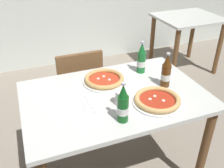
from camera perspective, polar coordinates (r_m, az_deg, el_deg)
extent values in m
cube|color=silver|center=(1.67, 0.62, -2.74)|extent=(1.20, 0.80, 0.03)
cylinder|color=brown|center=(1.93, 20.17, -13.96)|extent=(0.06, 0.06, 0.72)
cylinder|color=brown|center=(2.08, -17.21, -9.39)|extent=(0.06, 0.06, 0.72)
cylinder|color=brown|center=(2.34, 9.84, -3.45)|extent=(0.06, 0.06, 0.72)
cube|color=brown|center=(2.36, -7.91, -0.91)|extent=(0.40, 0.40, 0.04)
cube|color=brown|center=(2.10, -7.10, 1.81)|extent=(0.38, 0.04, 0.40)
cylinder|color=brown|center=(2.65, -4.93, -2.56)|extent=(0.04, 0.04, 0.41)
cylinder|color=brown|center=(2.60, -12.13, -4.01)|extent=(0.04, 0.04, 0.41)
cylinder|color=brown|center=(2.39, -2.52, -6.74)|extent=(0.04, 0.04, 0.41)
cylinder|color=brown|center=(2.33, -10.55, -8.49)|extent=(0.04, 0.04, 0.41)
cube|color=silver|center=(3.51, 17.00, 14.21)|extent=(0.80, 0.70, 0.03)
cylinder|color=brown|center=(3.22, 14.13, 6.02)|extent=(0.06, 0.06, 0.72)
cylinder|color=brown|center=(3.64, 23.12, 7.32)|extent=(0.06, 0.06, 0.72)
cylinder|color=brown|center=(3.67, 9.11, 9.64)|extent=(0.06, 0.06, 0.72)
cylinder|color=brown|center=(4.04, 17.69, 10.55)|extent=(0.06, 0.06, 0.72)
cylinder|color=white|center=(1.79, -1.77, 0.62)|extent=(0.30, 0.30, 0.01)
cylinder|color=#BC381E|center=(1.79, -1.77, 0.92)|extent=(0.22, 0.22, 0.01)
torus|color=tan|center=(1.78, -1.78, 1.23)|extent=(0.28, 0.28, 0.03)
sphere|color=silver|center=(1.80, -3.16, 1.10)|extent=(0.02, 0.02, 0.02)
sphere|color=silver|center=(1.78, -0.63, 0.85)|extent=(0.02, 0.02, 0.02)
sphere|color=silver|center=(1.83, -2.05, 1.62)|extent=(0.02, 0.02, 0.02)
cylinder|color=white|center=(1.60, 10.21, -4.07)|extent=(0.31, 0.31, 0.01)
cylinder|color=#AD2D19|center=(1.59, 10.24, -3.75)|extent=(0.22, 0.22, 0.01)
torus|color=tan|center=(1.59, 10.28, -3.42)|extent=(0.29, 0.29, 0.03)
sphere|color=silver|center=(1.59, 8.60, -3.53)|extent=(0.02, 0.02, 0.02)
sphere|color=silver|center=(1.59, 11.58, -3.83)|extent=(0.02, 0.02, 0.02)
sphere|color=silver|center=(1.63, 9.66, -2.85)|extent=(0.02, 0.02, 0.02)
cylinder|color=#14591E|center=(1.39, 2.48, -5.65)|extent=(0.06, 0.06, 0.16)
cone|color=#14591E|center=(1.33, 2.59, -1.56)|extent=(0.05, 0.05, 0.07)
cylinder|color=#B7B7BC|center=(1.30, 2.63, 0.06)|extent=(0.03, 0.03, 0.01)
cylinder|color=white|center=(1.40, 2.47, -5.91)|extent=(0.07, 0.07, 0.04)
cylinder|color=#196B2D|center=(1.91, 6.64, 4.89)|extent=(0.06, 0.06, 0.16)
cone|color=#196B2D|center=(1.86, 6.86, 8.15)|extent=(0.05, 0.05, 0.07)
cylinder|color=#B7B7BC|center=(1.85, 6.94, 9.39)|extent=(0.03, 0.03, 0.01)
cylinder|color=white|center=(1.91, 6.63, 4.68)|extent=(0.07, 0.07, 0.04)
cylinder|color=#512D0F|center=(1.75, 12.10, 1.90)|extent=(0.06, 0.06, 0.16)
cone|color=#512D0F|center=(1.70, 12.53, 5.37)|extent=(0.05, 0.05, 0.07)
cylinder|color=#B7B7BC|center=(1.68, 12.69, 6.70)|extent=(0.03, 0.03, 0.01)
cylinder|color=white|center=(1.76, 12.08, 1.67)|extent=(0.07, 0.07, 0.04)
cube|color=white|center=(1.57, -5.69, -4.70)|extent=(0.19, 0.19, 0.00)
cube|color=silver|center=(1.57, -4.99, -4.42)|extent=(0.03, 0.19, 0.00)
cube|color=silver|center=(1.56, -6.40, -4.71)|extent=(0.04, 0.17, 0.00)
cylinder|color=white|center=(1.54, 2.11, -3.13)|extent=(0.07, 0.07, 0.09)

